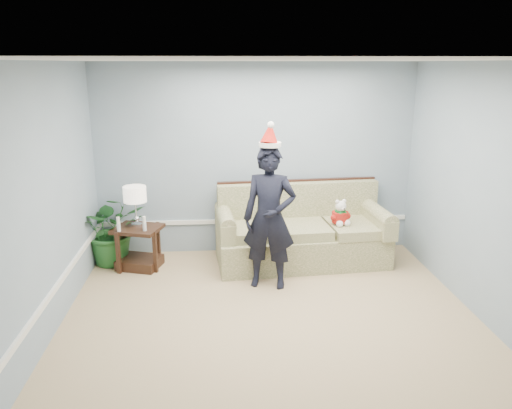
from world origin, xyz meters
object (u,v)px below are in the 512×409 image
(houseplant, at_px, (112,229))
(man, at_px, (269,218))
(teddy_bear, at_px, (340,216))
(side_table, at_px, (139,252))
(table_lamp, at_px, (135,196))
(sofa, at_px, (301,234))

(houseplant, bearing_deg, man, -23.49)
(man, xyz_separation_m, teddy_bear, (1.03, 0.61, -0.18))
(side_table, relative_size, man, 0.41)
(side_table, distance_m, table_lamp, 0.77)
(man, distance_m, teddy_bear, 1.21)
(houseplant, bearing_deg, table_lamp, -19.22)
(table_lamp, bearing_deg, side_table, -76.70)
(man, height_order, teddy_bear, man)
(side_table, height_order, houseplant, houseplant)
(side_table, height_order, teddy_bear, teddy_bear)
(table_lamp, xyz_separation_m, houseplant, (-0.36, 0.12, -0.49))
(houseplant, bearing_deg, teddy_bear, -5.35)
(houseplant, bearing_deg, side_table, -27.55)
(table_lamp, height_order, man, man)
(houseplant, relative_size, man, 0.57)
(sofa, distance_m, side_table, 2.22)
(sofa, distance_m, table_lamp, 2.31)
(side_table, bearing_deg, teddy_bear, -2.00)
(sofa, height_order, table_lamp, table_lamp)
(side_table, xyz_separation_m, man, (1.69, -0.70, 0.65))
(sofa, bearing_deg, teddy_bear, -22.97)
(side_table, relative_size, table_lamp, 1.32)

